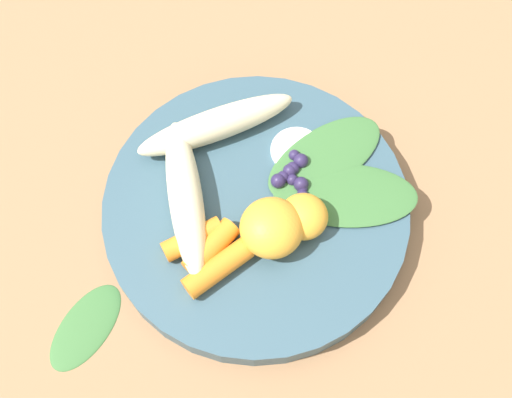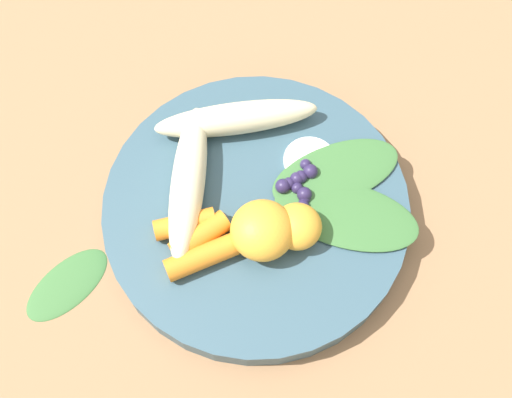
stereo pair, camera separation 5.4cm
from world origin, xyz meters
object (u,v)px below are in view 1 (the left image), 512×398
Objects in this scene: bowl at (256,210)px; banana_peeled_left at (185,197)px; orange_segment_near at (304,216)px; kale_leaf_stray at (85,326)px; banana_peeled_right at (216,125)px.

banana_peeled_left is (-0.04, -0.04, 0.03)m from bowl.
orange_segment_near is 0.50× the size of kale_leaf_stray.
kale_leaf_stray is (-0.07, -0.19, -0.04)m from orange_segment_near.
orange_segment_near is (0.04, 0.02, 0.03)m from bowl.
orange_segment_near reaches higher than banana_peeled_right.
banana_peeled_left reaches higher than bowl.
banana_peeled_left and banana_peeled_right have the same top height.
bowl is 1.81× the size of banana_peeled_right.
banana_peeled_right is (-0.08, 0.02, 0.03)m from bowl.
banana_peeled_right reaches higher than kale_leaf_stray.
banana_peeled_left is at bearing -134.50° from bowl.
banana_peeled_left is 0.10m from orange_segment_near.
banana_peeled_right reaches higher than bowl.
bowl is 0.18m from kale_leaf_stray.
orange_segment_near is at bearing 20.66° from bowl.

